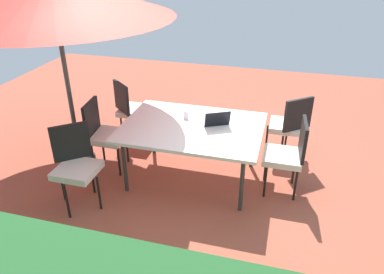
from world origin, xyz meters
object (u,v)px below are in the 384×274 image
chair_northeast (75,163)px  chair_southeast (131,108)px  chair_east (104,132)px  cup (186,115)px  laptop (216,122)px  chair_west (288,153)px  dining_table (192,130)px  chair_southwest (289,124)px

chair_northeast → chair_southeast: bearing=50.2°
chair_east → cup: size_ratio=9.27×
chair_southeast → cup: 1.23m
chair_northeast → laptop: bearing=-7.1°
cup → chair_west: bearing=172.9°
dining_table → laptop: 0.31m
chair_west → laptop: (0.92, -0.07, 0.27)m
dining_table → cup: size_ratio=16.56×
laptop → cup: size_ratio=3.76×
chair_southeast → cup: bearing=-169.2°
chair_southeast → chair_southwest: bearing=-138.0°
chair_east → chair_west: (-2.41, -0.09, 0.00)m
chair_southeast → chair_northeast: bearing=130.8°
chair_east → dining_table: bearing=-94.1°
dining_table → chair_northeast: (1.17, 0.85, -0.17)m
chair_southwest → cup: bearing=-13.0°
chair_northeast → chair_southwest: (-2.35, -1.71, 0.00)m
dining_table → chair_northeast: bearing=36.0°
chair_west → laptop: bearing=-98.8°
chair_northeast → laptop: (-1.45, -0.95, 0.27)m
chair_southeast → chair_east: 0.85m
chair_southwest → chair_west: size_ratio=1.00×
chair_southeast → chair_northeast: (-0.01, 1.64, 0.00)m
chair_northeast → cup: size_ratio=9.27×
chair_southeast → laptop: size_ratio=2.46×
laptop → chair_northeast: bearing=5.5°
cup → chair_east: bearing=13.3°
chair_east → chair_southwest: same height
chair_northeast → chair_west: 2.52m
chair_east → chair_west: bearing=-94.5°
dining_table → chair_southeast: size_ratio=1.79×
dining_table → chair_northeast: chair_northeast is taller
chair_east → chair_southeast: bearing=-9.0°
chair_northeast → cup: 1.50m
dining_table → chair_southeast: bearing=-33.9°
chair_west → cup: size_ratio=9.27×
dining_table → chair_east: (1.21, 0.05, -0.17)m
dining_table → chair_east: 1.23m
chair_east → laptop: size_ratio=2.46×
chair_east → cup: chair_east is taller
chair_east → laptop: laptop is taller
chair_southwest → laptop: size_ratio=2.46×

